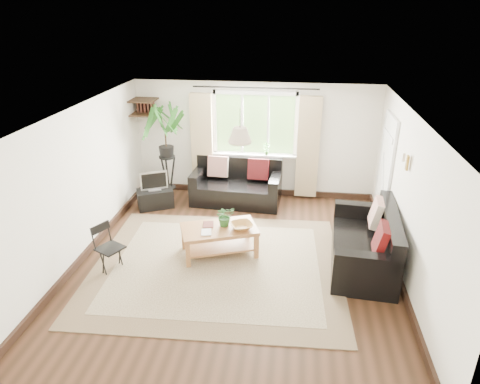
# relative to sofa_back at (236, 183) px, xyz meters

# --- Properties ---
(floor) EXTENTS (5.50, 5.50, 0.00)m
(floor) POSITION_rel_sofa_back_xyz_m (0.32, -2.24, -0.42)
(floor) COLOR black
(floor) RESTS_ON ground
(ceiling) EXTENTS (5.50, 5.50, 0.00)m
(ceiling) POSITION_rel_sofa_back_xyz_m (0.32, -2.24, 1.98)
(ceiling) COLOR white
(ceiling) RESTS_ON floor
(wall_back) EXTENTS (5.00, 0.02, 2.40)m
(wall_back) POSITION_rel_sofa_back_xyz_m (0.32, 0.51, 0.78)
(wall_back) COLOR white
(wall_back) RESTS_ON floor
(wall_front) EXTENTS (5.00, 0.02, 2.40)m
(wall_front) POSITION_rel_sofa_back_xyz_m (0.32, -4.99, 0.78)
(wall_front) COLOR white
(wall_front) RESTS_ON floor
(wall_left) EXTENTS (0.02, 5.50, 2.40)m
(wall_left) POSITION_rel_sofa_back_xyz_m (-2.18, -2.24, 0.78)
(wall_left) COLOR white
(wall_left) RESTS_ON floor
(wall_right) EXTENTS (0.02, 5.50, 2.40)m
(wall_right) POSITION_rel_sofa_back_xyz_m (2.82, -2.24, 0.78)
(wall_right) COLOR white
(wall_right) RESTS_ON floor
(rug) EXTENTS (4.01, 3.48, 0.02)m
(rug) POSITION_rel_sofa_back_xyz_m (0.03, -2.41, -0.41)
(rug) COLOR #C3B997
(rug) RESTS_ON floor
(window) EXTENTS (2.50, 0.16, 2.16)m
(window) POSITION_rel_sofa_back_xyz_m (0.32, 0.47, 1.13)
(window) COLOR white
(window) RESTS_ON wall_back
(door) EXTENTS (0.06, 0.96, 2.06)m
(door) POSITION_rel_sofa_back_xyz_m (2.79, -0.54, 0.58)
(door) COLOR silver
(door) RESTS_ON wall_right
(corner_shelf) EXTENTS (0.50, 0.50, 0.34)m
(corner_shelf) POSITION_rel_sofa_back_xyz_m (-1.93, 0.26, 1.47)
(corner_shelf) COLOR black
(corner_shelf) RESTS_ON wall_back
(pendant_lamp) EXTENTS (0.36, 0.36, 0.54)m
(pendant_lamp) POSITION_rel_sofa_back_xyz_m (0.32, -1.84, 1.63)
(pendant_lamp) COLOR beige
(pendant_lamp) RESTS_ON ceiling
(wall_sconce) EXTENTS (0.12, 0.12, 0.28)m
(wall_sconce) POSITION_rel_sofa_back_xyz_m (2.75, -1.94, 1.32)
(wall_sconce) COLOR beige
(wall_sconce) RESTS_ON wall_right
(sofa_back) EXTENTS (1.85, 0.99, 0.85)m
(sofa_back) POSITION_rel_sofa_back_xyz_m (0.00, 0.00, 0.00)
(sofa_back) COLOR black
(sofa_back) RESTS_ON floor
(sofa_right) EXTENTS (1.92, 1.07, 0.87)m
(sofa_right) POSITION_rel_sofa_back_xyz_m (2.30, -2.05, 0.01)
(sofa_right) COLOR black
(sofa_right) RESTS_ON floor
(coffee_table) EXTENTS (1.36, 1.05, 0.49)m
(coffee_table) POSITION_rel_sofa_back_xyz_m (0.01, -2.05, -0.18)
(coffee_table) COLOR brown
(coffee_table) RESTS_ON floor
(table_plant) EXTENTS (0.40, 0.38, 0.34)m
(table_plant) POSITION_rel_sofa_back_xyz_m (0.09, -1.96, 0.24)
(table_plant) COLOR #285A24
(table_plant) RESTS_ON coffee_table
(bowl) EXTENTS (0.47, 0.47, 0.09)m
(bowl) POSITION_rel_sofa_back_xyz_m (0.37, -2.02, 0.11)
(bowl) COLOR #A57538
(bowl) RESTS_ON coffee_table
(book_a) EXTENTS (0.20, 0.25, 0.02)m
(book_a) POSITION_rel_sofa_back_xyz_m (-0.24, -2.26, 0.08)
(book_a) COLOR silver
(book_a) RESTS_ON coffee_table
(book_b) EXTENTS (0.21, 0.26, 0.02)m
(book_b) POSITION_rel_sofa_back_xyz_m (-0.26, -2.01, 0.08)
(book_b) COLOR #542821
(book_b) RESTS_ON coffee_table
(tv_stand) EXTENTS (0.80, 0.66, 0.38)m
(tv_stand) POSITION_rel_sofa_back_xyz_m (-1.60, -0.46, -0.24)
(tv_stand) COLOR black
(tv_stand) RESTS_ON floor
(tv) EXTENTS (0.56, 0.39, 0.41)m
(tv) POSITION_rel_sofa_back_xyz_m (-1.60, -0.46, 0.16)
(tv) COLOR #A5A5AA
(tv) RESTS_ON tv_stand
(palm_stand) EXTENTS (0.90, 0.90, 2.00)m
(palm_stand) POSITION_rel_sofa_back_xyz_m (-1.46, 0.06, 0.57)
(palm_stand) COLOR black
(palm_stand) RESTS_ON floor
(folding_chair) EXTENTS (0.52, 0.52, 0.75)m
(folding_chair) POSITION_rel_sofa_back_xyz_m (-1.56, -2.73, -0.05)
(folding_chair) COLOR black
(folding_chair) RESTS_ON floor
(sill_plant) EXTENTS (0.14, 0.10, 0.27)m
(sill_plant) POSITION_rel_sofa_back_xyz_m (0.57, 0.39, 0.64)
(sill_plant) COLOR #2D6023
(sill_plant) RESTS_ON window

